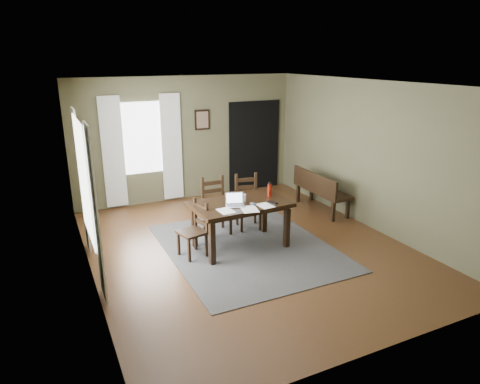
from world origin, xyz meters
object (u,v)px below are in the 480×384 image
chair_back_left (216,206)px  laptop (235,202)px  dining_table (240,208)px  bench (319,188)px  chair_back_right (248,202)px  chair_end (195,230)px  water_bottle (269,190)px

chair_back_left → laptop: (-0.02, -0.86, 0.35)m
dining_table → bench: (2.25, 0.91, -0.21)m
dining_table → chair_back_right: (0.51, 0.74, -0.21)m
chair_end → bench: 3.17m
dining_table → chair_back_right: bearing=53.2°
chair_back_left → bench: bearing=3.4°
dining_table → chair_back_right: chair_back_right is taller
laptop → dining_table: bearing=50.6°
dining_table → bench: bench is taller
dining_table → laptop: bearing=-150.2°
bench → laptop: (-2.39, -1.00, 0.36)m
dining_table → water_bottle: water_bottle is taller
bench → laptop: bearing=112.7°
chair_end → chair_back_left: 1.00m
bench → chair_back_left: bearing=93.5°
chair_end → bench: bearing=93.3°
chair_back_right → bench: 1.74m
laptop → water_bottle: water_bottle is taller
bench → laptop: 2.62m
chair_back_left → laptop: chair_back_left is taller
chair_end → laptop: size_ratio=2.55×
bench → water_bottle: water_bottle is taller
bench → water_bottle: 1.91m
chair_back_left → laptop: 0.93m
chair_end → chair_back_right: 1.50m
dining_table → laptop: (-0.15, -0.09, 0.15)m
chair_back_left → water_bottle: water_bottle is taller
chair_back_right → chair_back_left: bearing=-170.0°
chair_end → chair_back_right: bearing=105.9°
chair_back_left → laptop: bearing=-91.5°
bench → dining_table: bearing=112.1°
bench → water_bottle: size_ratio=5.83×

